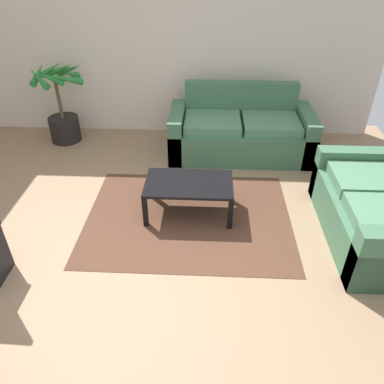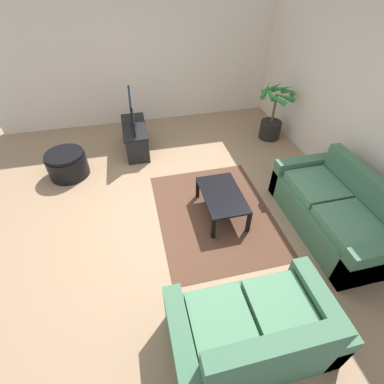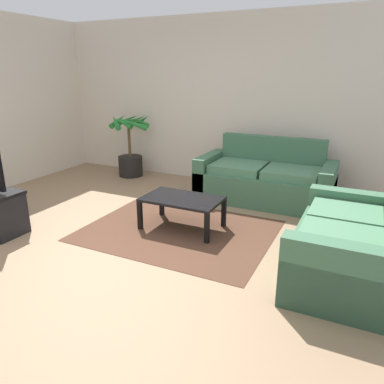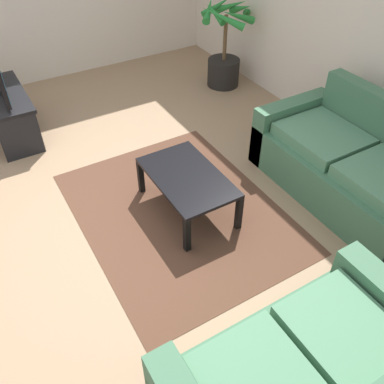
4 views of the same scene
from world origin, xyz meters
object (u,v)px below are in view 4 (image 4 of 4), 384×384
object	(u,v)px
coffee_table	(187,180)
potted_palm	(225,52)
couch_main	(356,171)
tv_stand	(7,108)

from	to	relation	value
coffee_table	potted_palm	bearing A→B (deg)	138.61
couch_main	tv_stand	world-z (taller)	couch_main
coffee_table	potted_palm	world-z (taller)	potted_palm
couch_main	tv_stand	xyz separation A→B (m)	(-2.76, -2.52, 0.03)
tv_stand	potted_palm	distance (m)	2.80
potted_palm	tv_stand	bearing A→B (deg)	-94.17
tv_stand	coffee_table	world-z (taller)	tv_stand
couch_main	potted_palm	bearing A→B (deg)	173.95
couch_main	coffee_table	xyz separation A→B (m)	(-0.63, -1.43, 0.04)
couch_main	tv_stand	distance (m)	3.74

